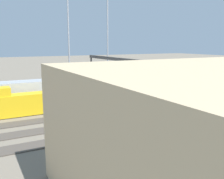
# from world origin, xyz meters

# --- Properties ---
(ground_plane) EXTENTS (400.00, 400.00, 0.00)m
(ground_plane) POSITION_xyz_m (0.00, 0.00, 0.00)
(ground_plane) COLOR #756B5B
(track_bed_0) EXTENTS (140.00, 2.80, 0.12)m
(track_bed_0) POSITION_xyz_m (0.00, -20.00, 0.06)
(track_bed_0) COLOR #3D3833
(track_bed_0) RESTS_ON ground_plane
(track_bed_1) EXTENTS (140.00, 2.80, 0.12)m
(track_bed_1) POSITION_xyz_m (0.00, -15.00, 0.06)
(track_bed_1) COLOR #3D3833
(track_bed_1) RESTS_ON ground_plane
(track_bed_2) EXTENTS (140.00, 2.80, 0.12)m
(track_bed_2) POSITION_xyz_m (0.00, -10.00, 0.06)
(track_bed_2) COLOR #4C443D
(track_bed_2) RESTS_ON ground_plane
(track_bed_3) EXTENTS (140.00, 2.80, 0.12)m
(track_bed_3) POSITION_xyz_m (0.00, -5.00, 0.06)
(track_bed_3) COLOR #4C443D
(track_bed_3) RESTS_ON ground_plane
(track_bed_4) EXTENTS (140.00, 2.80, 0.12)m
(track_bed_4) POSITION_xyz_m (0.00, 0.00, 0.06)
(track_bed_4) COLOR #4C443D
(track_bed_4) RESTS_ON ground_plane
(track_bed_5) EXTENTS (140.00, 2.80, 0.12)m
(track_bed_5) POSITION_xyz_m (0.00, 5.00, 0.06)
(track_bed_5) COLOR #4C443D
(track_bed_5) RESTS_ON ground_plane
(track_bed_6) EXTENTS (140.00, 2.80, 0.12)m
(track_bed_6) POSITION_xyz_m (0.00, 10.00, 0.06)
(track_bed_6) COLOR #4C443D
(track_bed_6) RESTS_ON ground_plane
(track_bed_7) EXTENTS (140.00, 2.80, 0.12)m
(track_bed_7) POSITION_xyz_m (0.00, 15.00, 0.06)
(track_bed_7) COLOR #4C443D
(track_bed_7) RESTS_ON ground_plane
(track_bed_8) EXTENTS (140.00, 2.80, 0.12)m
(track_bed_8) POSITION_xyz_m (0.00, 20.00, 0.06)
(track_bed_8) COLOR #4C443D
(track_bed_8) RESTS_ON ground_plane
(train_on_track_4) EXTENTS (71.40, 3.00, 5.00)m
(train_on_track_4) POSITION_xyz_m (-1.75, 0.00, 2.62)
(train_on_track_4) COLOR #B7BABF
(train_on_track_4) RESTS_ON ground_plane
(train_on_track_5) EXTENTS (10.00, 3.00, 5.00)m
(train_on_track_5) POSITION_xyz_m (24.35, 5.00, 2.16)
(train_on_track_5) COLOR gold
(train_on_track_5) RESTS_ON ground_plane
(train_on_track_2) EXTENTS (119.80, 3.00, 3.80)m
(train_on_track_2) POSITION_xyz_m (-4.44, -10.00, 2.02)
(train_on_track_2) COLOR silver
(train_on_track_2) RESTS_ON ground_plane
(light_mast_0) EXTENTS (2.80, 0.70, 30.90)m
(light_mast_0) POSITION_xyz_m (-7.05, -22.47, 19.34)
(light_mast_0) COLOR #9EA0A5
(light_mast_0) RESTS_ON ground_plane
(light_mast_2) EXTENTS (2.80, 0.70, 27.19)m
(light_mast_2) POSITION_xyz_m (5.49, -23.03, 17.33)
(light_mast_2) COLOR #9EA0A5
(light_mast_2) RESTS_ON ground_plane
(signal_gantry) EXTENTS (0.70, 45.00, 8.80)m
(signal_gantry) POSITION_xyz_m (-1.17, 0.00, 7.80)
(signal_gantry) COLOR #4C4742
(signal_gantry) RESTS_ON ground_plane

